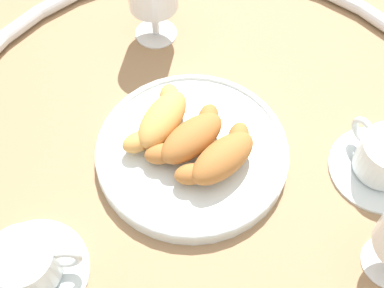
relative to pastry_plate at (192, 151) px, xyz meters
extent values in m
plane|color=#997551|center=(0.02, -0.01, -0.01)|extent=(2.20, 2.20, 0.00)
torus|color=silver|center=(0.02, -0.01, 0.00)|extent=(0.78, 0.78, 0.02)
cylinder|color=silver|center=(0.00, 0.00, 0.00)|extent=(0.26, 0.26, 0.02)
torus|color=silver|center=(0.00, 0.00, 0.01)|extent=(0.26, 0.26, 0.01)
ellipsoid|color=#AD6B33|center=(0.00, -0.05, 0.03)|extent=(0.11, 0.07, 0.04)
ellipsoid|color=#AD6B33|center=(0.04, -0.05, 0.02)|extent=(0.05, 0.04, 0.03)
ellipsoid|color=#AD6B33|center=(-0.04, -0.03, 0.02)|extent=(0.05, 0.05, 0.03)
ellipsoid|color=#AD6B33|center=(0.00, 0.00, 0.03)|extent=(0.11, 0.07, 0.04)
ellipsoid|color=#AD6B33|center=(0.04, 0.00, 0.02)|extent=(0.05, 0.04, 0.03)
ellipsoid|color=#AD6B33|center=(-0.04, 0.02, 0.02)|extent=(0.05, 0.05, 0.03)
ellipsoid|color=#D6994C|center=(0.00, 0.05, 0.03)|extent=(0.10, 0.06, 0.04)
ellipsoid|color=#D6994C|center=(0.05, 0.07, 0.02)|extent=(0.05, 0.05, 0.03)
ellipsoid|color=#D6994C|center=(-0.04, 0.06, 0.02)|extent=(0.05, 0.05, 0.03)
cylinder|color=silver|center=(0.12, -0.22, -0.01)|extent=(0.14, 0.14, 0.01)
torus|color=silver|center=(0.14, -0.18, 0.03)|extent=(0.03, 0.04, 0.04)
cylinder|color=silver|center=(-0.24, 0.07, -0.01)|extent=(0.14, 0.14, 0.01)
cylinder|color=silver|center=(-0.24, 0.07, 0.02)|extent=(0.08, 0.08, 0.05)
cylinder|color=brown|center=(-0.24, 0.07, 0.04)|extent=(0.07, 0.07, 0.01)
torus|color=silver|center=(-0.21, 0.04, 0.03)|extent=(0.03, 0.04, 0.04)
cylinder|color=white|center=(0.17, 0.18, -0.01)|extent=(0.07, 0.07, 0.01)
cylinder|color=white|center=(0.17, 0.18, 0.02)|extent=(0.01, 0.01, 0.05)
camera|label=1|loc=(-0.31, -0.20, 0.58)|focal=47.14mm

